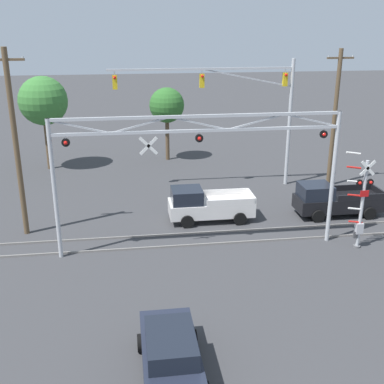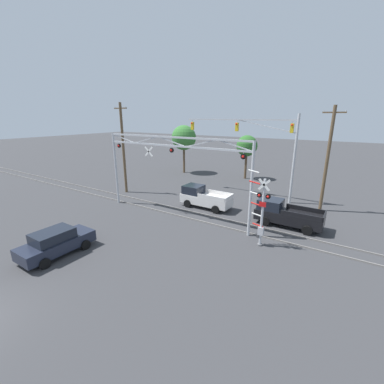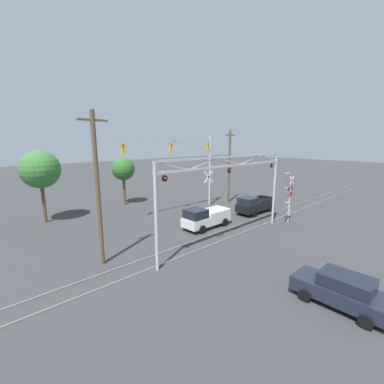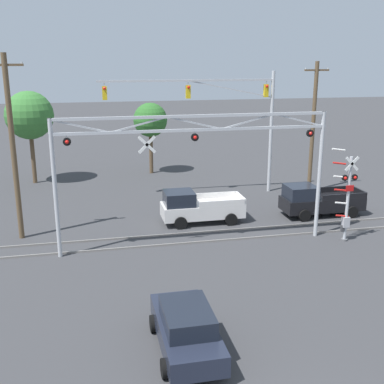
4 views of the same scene
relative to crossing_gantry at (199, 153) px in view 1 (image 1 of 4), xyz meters
name	(u,v)px [view 1 (image 1 of 4)]	position (x,y,z in m)	size (l,w,h in m)	color
rail_track_near	(198,245)	(0.02, 0.28, -4.96)	(80.00, 0.08, 0.10)	gray
rail_track_far	(194,233)	(0.02, 1.72, -4.96)	(80.00, 0.08, 0.10)	gray
crossing_gantry	(199,153)	(0.00, 0.00, 0.00)	(13.81, 0.26, 6.80)	#B7BABF
crossing_signal_mast	(360,207)	(7.95, -1.00, -2.83)	(1.57, 0.35, 5.07)	#B7BABF
traffic_signal_span	(249,100)	(4.72, 9.22, 0.95)	(12.15, 0.39, 8.58)	#B7BABF
pickup_truck_lead	(206,205)	(0.98, 3.53, -4.06)	(4.82, 2.09, 1.97)	silver
pickup_truck_following	(333,200)	(8.54, 3.29, -4.06)	(5.03, 2.09, 1.97)	black
sedan_waiting	(171,353)	(-2.27, -9.02, -4.18)	(2.08, 4.38, 1.64)	#1E2333
utility_pole_left	(16,143)	(-8.95, 3.10, 0.00)	(1.80, 0.28, 9.72)	brown
utility_pole_right	(334,118)	(10.48, 8.53, -0.25)	(1.80, 0.28, 9.23)	brown
background_tree_beyond_span	(43,101)	(-9.38, 15.36, 0.23)	(3.63, 3.63, 7.08)	brown
background_tree_far_left_verge	(167,106)	(-0.04, 16.72, -0.55)	(2.80, 2.80, 5.90)	brown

